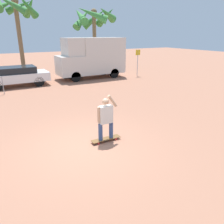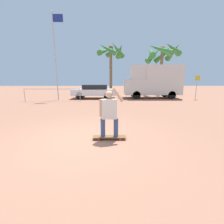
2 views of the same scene
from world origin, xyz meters
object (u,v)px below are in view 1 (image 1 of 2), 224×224
at_px(palm_tree_center_background, 16,8).
at_px(street_sign, 138,59).
at_px(skateboard, 106,139).
at_px(camper_van, 92,57).
at_px(person_skateboarder, 106,117).
at_px(palm_tree_near_van, 94,18).
at_px(parked_car_white, 17,76).

relative_size(palm_tree_center_background, street_sign, 3.24).
bearing_deg(skateboard, camper_van, 67.78).
height_order(person_skateboarder, camper_van, camper_van).
height_order(person_skateboarder, palm_tree_near_van, palm_tree_near_van).
xyz_separation_m(person_skateboarder, camper_van, (4.35, 10.65, 0.81)).
bearing_deg(camper_van, street_sign, -15.71).
relative_size(skateboard, street_sign, 0.47).
xyz_separation_m(person_skateboarder, parked_car_white, (-1.49, 10.39, -0.16)).
height_order(camper_van, palm_tree_center_background, palm_tree_center_background).
relative_size(person_skateboarder, palm_tree_near_van, 0.25).
distance_m(person_skateboarder, palm_tree_near_van, 15.84).
bearing_deg(camper_van, palm_tree_center_background, 115.41).
bearing_deg(palm_tree_near_van, camper_van, -117.95).
relative_size(camper_van, palm_tree_center_background, 0.76).
xyz_separation_m(skateboard, camper_van, (4.35, 10.65, 1.62)).
relative_size(palm_tree_near_van, street_sign, 2.73).
relative_size(skateboard, parked_car_white, 0.24).
bearing_deg(street_sign, camper_van, 164.29).
distance_m(person_skateboarder, street_sign, 12.58).
bearing_deg(skateboard, street_sign, 49.80).
bearing_deg(palm_tree_center_background, skateboard, -90.58).
bearing_deg(street_sign, parked_car_white, 175.29).
bearing_deg(parked_car_white, camper_van, 2.61).
height_order(skateboard, palm_tree_near_van, palm_tree_near_van).
bearing_deg(person_skateboarder, camper_van, 67.78).
relative_size(skateboard, palm_tree_center_background, 0.15).
relative_size(palm_tree_near_van, palm_tree_center_background, 0.84).
relative_size(parked_car_white, street_sign, 1.93).
xyz_separation_m(person_skateboarder, palm_tree_near_van, (6.15, 14.05, 3.94)).
bearing_deg(palm_tree_near_van, street_sign, -66.30).
bearing_deg(person_skateboarder, palm_tree_center_background, 89.41).
relative_size(person_skateboarder, parked_car_white, 0.36).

